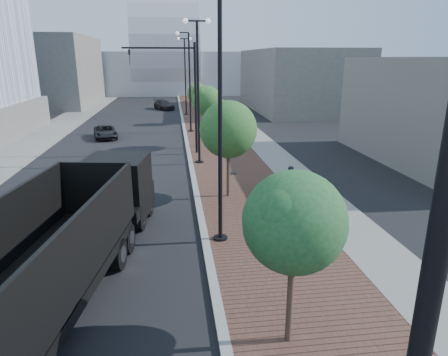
{
  "coord_description": "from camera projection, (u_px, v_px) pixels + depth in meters",
  "views": [
    {
      "loc": [
        -1.08,
        -4.13,
        6.95
      ],
      "look_at": [
        1.0,
        12.0,
        2.0
      ],
      "focal_mm": 31.77,
      "sensor_mm": 36.0,
      "label": 1
    }
  ],
  "objects": [
    {
      "name": "dark_car_far",
      "position": [
        164.0,
        105.0,
        55.24
      ],
      "size": [
        3.32,
        4.76,
        1.28
      ],
      "primitive_type": "imported",
      "rotation": [
        0.0,
        0.0,
        0.38
      ],
      "color": "black",
      "rests_on": "ground"
    },
    {
      "name": "dark_car_mid",
      "position": [
        105.0,
        132.0,
        35.54
      ],
      "size": [
        2.73,
        4.42,
        1.14
      ],
      "primitive_type": "imported",
      "rotation": [
        0.0,
        0.0,
        0.22
      ],
      "color": "black",
      "rests_on": "ground"
    },
    {
      "name": "tree_3",
      "position": [
        198.0,
        94.0,
        42.35
      ],
      "size": [
        2.27,
        2.2,
        4.38
      ],
      "color": "#382619",
      "rests_on": "ground"
    },
    {
      "name": "commercial_block_ne",
      "position": [
        297.0,
        80.0,
        54.31
      ],
      "size": [
        12.0,
        22.0,
        8.0
      ],
      "primitive_type": "cube",
      "color": "#5E5A54",
      "rests_on": "ground"
    },
    {
      "name": "utility_cover_1",
      "position": [
        278.0,
        260.0,
        13.92
      ],
      "size": [
        0.5,
        0.5,
        0.02
      ],
      "primitive_type": "cube",
      "color": "black",
      "rests_on": "sidewalk"
    },
    {
      "name": "tree_0",
      "position": [
        296.0,
        222.0,
        9.13
      ],
      "size": [
        2.47,
        2.43,
        4.55
      ],
      "color": "#382619",
      "rests_on": "ground"
    },
    {
      "name": "streetlight_3",
      "position": [
        189.0,
        87.0,
        37.13
      ],
      "size": [
        1.44,
        0.56,
        9.21
      ],
      "color": "black",
      "rests_on": "ground"
    },
    {
      "name": "curb",
      "position": [
        183.0,
        122.0,
        44.01
      ],
      "size": [
        0.3,
        140.0,
        0.14
      ],
      "primitive_type": "cube",
      "color": "gray",
      "rests_on": "ground"
    },
    {
      "name": "commercial_block_nw",
      "position": [
        44.0,
        71.0,
        59.1
      ],
      "size": [
        14.0,
        20.0,
        10.0
      ],
      "primitive_type": "cube",
      "color": "#64615A",
      "rests_on": "ground"
    },
    {
      "name": "white_sedan",
      "position": [
        95.0,
        186.0,
        19.86
      ],
      "size": [
        2.92,
        4.98,
        1.55
      ],
      "primitive_type": "imported",
      "rotation": [
        0.0,
        0.0,
        0.29
      ],
      "color": "silver",
      "rests_on": "ground"
    },
    {
      "name": "concrete_strip",
      "position": [
        238.0,
        121.0,
        44.77
      ],
      "size": [
        2.4,
        140.0,
        0.13
      ],
      "primitive_type": "cube",
      "color": "slate",
      "rests_on": "ground"
    },
    {
      "name": "tree_2",
      "position": [
        208.0,
        101.0,
        30.84
      ],
      "size": [
        2.4,
        2.36,
        4.88
      ],
      "color": "#382619",
      "rests_on": "ground"
    },
    {
      "name": "sidewalk",
      "position": [
        214.0,
        122.0,
        44.44
      ],
      "size": [
        7.0,
        140.0,
        0.12
      ],
      "primitive_type": "cube",
      "color": "#4C2D23",
      "rests_on": "ground"
    },
    {
      "name": "utility_cover_2",
      "position": [
        232.0,
        173.0,
        24.36
      ],
      "size": [
        0.5,
        0.5,
        0.02
      ],
      "primitive_type": "cube",
      "color": "black",
      "rests_on": "sidewalk"
    },
    {
      "name": "tree_1",
      "position": [
        229.0,
        130.0,
        19.49
      ],
      "size": [
        2.84,
        2.84,
        4.99
      ],
      "color": "#382619",
      "rests_on": "ground"
    },
    {
      "name": "streetlight_2",
      "position": [
        198.0,
        92.0,
        25.62
      ],
      "size": [
        1.72,
        0.56,
        9.28
      ],
      "color": "black",
      "rests_on": "ground"
    },
    {
      "name": "pedestrian",
      "position": [
        290.0,
        181.0,
        20.44
      ],
      "size": [
        0.69,
        0.55,
        1.66
      ],
      "primitive_type": "imported",
      "rotation": [
        0.0,
        0.0,
        3.42
      ],
      "color": "black",
      "rests_on": "ground"
    },
    {
      "name": "convention_center",
      "position": [
        167.0,
        62.0,
        84.73
      ],
      "size": [
        50.0,
        30.0,
        50.0
      ],
      "color": "#B5B9C0",
      "rests_on": "ground"
    },
    {
      "name": "streetlight_1",
      "position": [
        217.0,
        133.0,
        14.36
      ],
      "size": [
        1.44,
        0.56,
        9.21
      ],
      "color": "black",
      "rests_on": "ground"
    },
    {
      "name": "streetlight_4",
      "position": [
        185.0,
        76.0,
        48.39
      ],
      "size": [
        1.72,
        0.56,
        9.28
      ],
      "color": "black",
      "rests_on": "ground"
    },
    {
      "name": "dump_truck",
      "position": [
        91.0,
        224.0,
        13.69
      ],
      "size": [
        4.5,
        13.56,
        3.42
      ],
      "rotation": [
        0.0,
        0.0,
        -0.15
      ],
      "color": "black",
      "rests_on": "ground"
    },
    {
      "name": "traffic_mast",
      "position": [
        183.0,
        86.0,
        28.31
      ],
      "size": [
        5.09,
        0.2,
        8.0
      ],
      "color": "black",
      "rests_on": "ground"
    },
    {
      "name": "west_sidewalk",
      "position": [
        61.0,
        125.0,
        42.42
      ],
      "size": [
        4.0,
        140.0,
        0.12
      ],
      "primitive_type": "cube",
      "color": "slate",
      "rests_on": "ground"
    }
  ]
}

